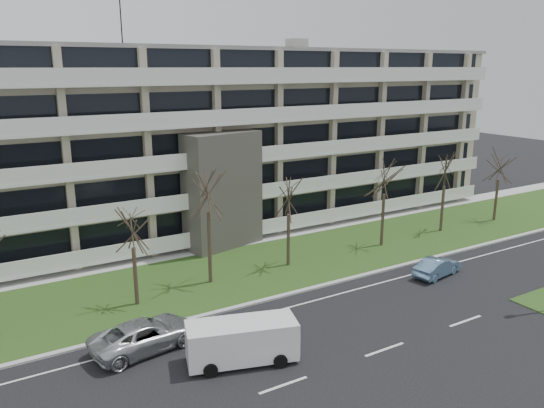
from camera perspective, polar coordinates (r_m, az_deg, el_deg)
ground at (r=28.16m, az=12.01°, el=-15.06°), size 160.00×160.00×0.00m
grass_verge at (r=37.67m, az=-1.53°, el=-6.82°), size 90.00×10.00×0.06m
curb at (r=33.72m, az=2.69°, el=-9.44°), size 90.00×0.35×0.12m
sidewalk at (r=42.26m, az=-5.20°, el=-4.44°), size 90.00×2.00×0.08m
lane_edge_line at (r=32.62m, az=4.16°, el=-10.43°), size 90.00×0.12×0.01m
apartment_building at (r=46.62m, az=-9.10°, el=6.81°), size 60.50×15.10×18.75m
silver_pickup at (r=28.04m, az=-13.48°, el=-13.52°), size 5.79×3.33×1.52m
blue_sedan at (r=37.75m, az=17.34°, el=-6.47°), size 4.06×2.01×1.28m
white_van at (r=26.09m, az=-3.12°, el=-14.21°), size 5.59×3.38×2.04m
tree_2 at (r=31.42m, az=-14.84°, el=-2.20°), size 3.20×3.20×6.40m
tree_3 at (r=33.40m, az=-6.95°, el=2.25°), size 4.31×4.31×8.61m
tree_4 at (r=36.52m, az=1.81°, el=1.12°), size 3.40×3.40×6.80m
tree_5 at (r=41.55m, az=12.07°, el=3.24°), size 3.75×3.75×7.51m
tree_6 at (r=46.74m, az=18.17°, el=3.67°), size 3.54×3.54×7.09m
tree_7 at (r=51.86m, az=23.31°, el=4.00°), size 3.42×3.42×6.84m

